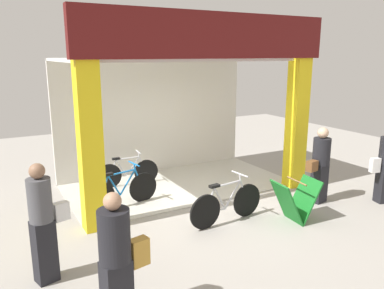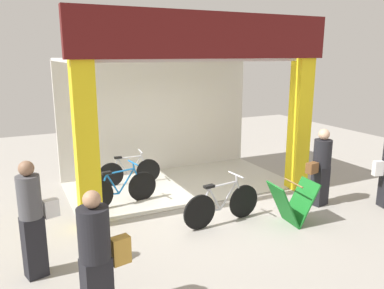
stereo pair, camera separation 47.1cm
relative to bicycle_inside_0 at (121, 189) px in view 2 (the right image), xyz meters
name	(u,v)px [view 2 (the right image)]	position (x,y,z in m)	size (l,w,h in m)	color
ground_plane	(206,204)	(1.63, -0.72, -0.36)	(18.38, 18.38, 0.00)	#9E9991
shop_facade	(179,100)	(1.63, 0.66, 1.69)	(5.39, 3.06, 3.86)	beige
bicycle_inside_0	(121,189)	(0.00, 0.00, 0.00)	(1.61, 0.44, 0.89)	black
bicycle_inside_1	(130,171)	(0.56, 1.20, -0.03)	(1.50, 0.41, 0.82)	black
bicycle_parked_0	(222,205)	(1.47, -1.66, 0.01)	(1.65, 0.45, 0.91)	black
sandwich_board_sign	(292,203)	(2.62, -2.25, 0.05)	(0.87, 0.62, 0.82)	#197226
pedestrian_1	(32,218)	(-1.79, -2.03, 0.52)	(0.58, 0.39, 1.71)	black
pedestrian_2	(97,254)	(-1.18, -3.33, 0.48)	(0.65, 0.43, 1.62)	black
pedestrian_3	(321,166)	(3.76, -1.76, 0.49)	(0.66, 0.42, 1.62)	black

